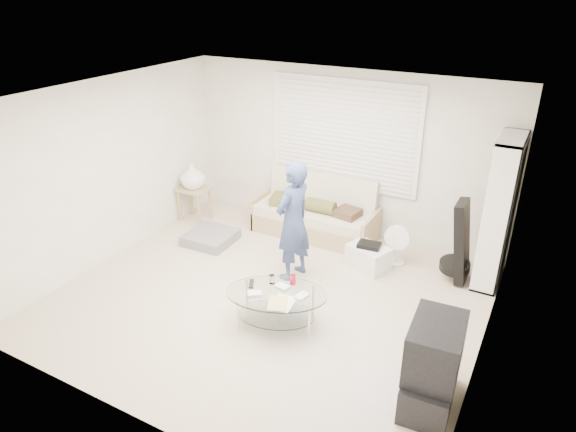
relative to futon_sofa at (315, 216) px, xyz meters
The scene contains 13 objects.
ground 1.91m from the futon_sofa, 81.84° to the right, with size 5.00×5.00×0.00m, color tan.
room_shell 1.94m from the futon_sofa, 79.09° to the right, with size 5.02×4.52×2.51m.
window_blinds 1.32m from the futon_sofa, 50.99° to the left, with size 2.32×0.08×1.62m.
futon_sofa is the anchor object (origin of this frame).
grey_floor_pillow 1.63m from the futon_sofa, 141.40° to the right, with size 0.67×0.67×0.15m, color slate.
side_table 2.05m from the futon_sofa, 166.22° to the right, with size 0.49×0.40×0.98m.
bookshelf 2.68m from the futon_sofa, ahead, with size 0.31×0.82×1.95m.
guitar_case 2.26m from the futon_sofa, ahead, with size 0.40×0.41×1.10m.
floor_fan 1.42m from the futon_sofa, 11.15° to the right, with size 0.36×0.24×0.59m.
storage_bin 1.25m from the futon_sofa, 28.07° to the right, with size 0.63×0.54×0.38m.
tv_unit 3.62m from the futon_sofa, 47.01° to the right, with size 0.50×0.85×0.89m.
coffee_table 2.38m from the futon_sofa, 74.80° to the right, with size 1.33×1.08×0.55m.
standing_person 1.39m from the futon_sofa, 77.42° to the right, with size 0.59×0.39×1.62m, color navy.
Camera 1 is at (2.79, -4.63, 3.66)m, focal length 32.00 mm.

